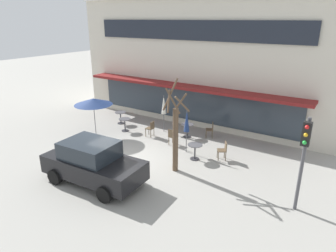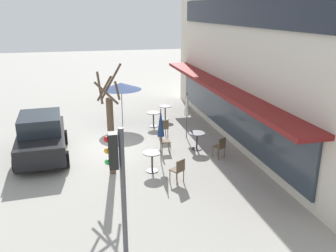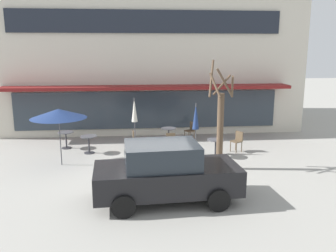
{
  "view_description": "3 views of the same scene",
  "coord_description": "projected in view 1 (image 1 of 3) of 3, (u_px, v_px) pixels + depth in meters",
  "views": [
    {
      "loc": [
        8.6,
        -9.58,
        6.35
      ],
      "look_at": [
        0.31,
        3.13,
        0.86
      ],
      "focal_mm": 32.0,
      "sensor_mm": 36.0,
      "label": 1
    },
    {
      "loc": [
        14.59,
        -0.3,
        5.76
      ],
      "look_at": [
        -0.11,
        3.18,
        0.82
      ],
      "focal_mm": 38.0,
      "sensor_mm": 36.0,
      "label": 2
    },
    {
      "loc": [
        -0.72,
        -11.98,
        4.42
      ],
      "look_at": [
        0.79,
        3.4,
        1.04
      ],
      "focal_mm": 38.0,
      "sensor_mm": 36.0,
      "label": 3
    }
  ],
  "objects": [
    {
      "name": "cafe_table_mid_patio",
      "position": [
        195.0,
        149.0,
        14.12
      ],
      "size": [
        0.7,
        0.7,
        0.76
      ],
      "color": "#333338",
      "rests_on": "ground"
    },
    {
      "name": "parked_sedan",
      "position": [
        93.0,
        163.0,
        12.02
      ],
      "size": [
        4.3,
        2.21,
        1.76
      ],
      "color": "black",
      "rests_on": "ground"
    },
    {
      "name": "cafe_chair_1",
      "position": [
        223.0,
        149.0,
        14.09
      ],
      "size": [
        0.55,
        0.55,
        0.89
      ],
      "color": "brown",
      "rests_on": "ground"
    },
    {
      "name": "patio_umbrella_cream_folded",
      "position": [
        93.0,
        102.0,
        16.44
      ],
      "size": [
        2.1,
        2.1,
        2.2
      ],
      "color": "#4C4C51",
      "rests_on": "ground"
    },
    {
      "name": "cafe_table_by_tree",
      "position": [
        121.0,
        116.0,
        18.95
      ],
      "size": [
        0.7,
        0.7,
        0.76
      ],
      "color": "#333338",
      "rests_on": "ground"
    },
    {
      "name": "traffic_light_pole",
      "position": [
        304.0,
        150.0,
        9.71
      ],
      "size": [
        0.26,
        0.43,
        3.4
      ],
      "color": "#47474C",
      "rests_on": "ground"
    },
    {
      "name": "ground_plane",
      "position": [
        126.0,
        161.0,
        14.12
      ],
      "size": [
        80.0,
        80.0,
        0.0
      ],
      "primitive_type": "plane",
      "color": "#9E9B93"
    },
    {
      "name": "cafe_table_near_wall",
      "position": [
        125.0,
        123.0,
        17.69
      ],
      "size": [
        0.7,
        0.7,
        0.76
      ],
      "color": "#333338",
      "rests_on": "ground"
    },
    {
      "name": "building_facade",
      "position": [
        218.0,
        55.0,
        20.63
      ],
      "size": [
        16.61,
        9.1,
        7.91
      ],
      "color": "beige",
      "rests_on": "ground"
    },
    {
      "name": "street_tree",
      "position": [
        175.0,
        133.0,
        12.66
      ],
      "size": [
        1.04,
        1.03,
        4.02
      ],
      "color": "brown",
      "rests_on": "ground"
    },
    {
      "name": "patio_umbrella_corner_open",
      "position": [
        187.0,
        121.0,
        14.52
      ],
      "size": [
        0.28,
        0.28,
        2.2
      ],
      "color": "#4C4C51",
      "rests_on": "ground"
    },
    {
      "name": "cafe_table_streetside",
      "position": [
        187.0,
        128.0,
        16.81
      ],
      "size": [
        0.7,
        0.7,
        0.76
      ],
      "color": "#333338",
      "rests_on": "ground"
    },
    {
      "name": "cafe_chair_3",
      "position": [
        211.0,
        129.0,
        16.7
      ],
      "size": [
        0.54,
        0.54,
        0.89
      ],
      "color": "brown",
      "rests_on": "ground"
    },
    {
      "name": "patio_umbrella_green_folded",
      "position": [
        164.0,
        105.0,
        17.24
      ],
      "size": [
        0.28,
        0.28,
        2.2
      ],
      "color": "#4C4C51",
      "rests_on": "ground"
    },
    {
      "name": "cafe_chair_0",
      "position": [
        172.0,
        136.0,
        15.69
      ],
      "size": [
        0.42,
        0.42,
        0.89
      ],
      "color": "brown",
      "rests_on": "ground"
    },
    {
      "name": "cafe_chair_2",
      "position": [
        151.0,
        128.0,
        16.87
      ],
      "size": [
        0.43,
        0.43,
        0.89
      ],
      "color": "brown",
      "rests_on": "ground"
    }
  ]
}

